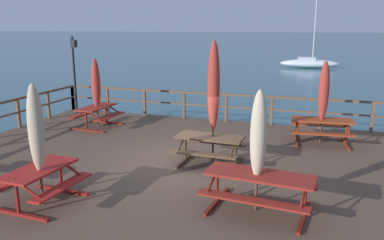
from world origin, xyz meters
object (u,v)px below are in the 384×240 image
Objects in this scene: picnic_table_back_left at (210,144)px; picnic_table_front_right at (322,126)px; lamp_post_hooked at (74,63)px; patio_umbrella_short_back at (324,92)px; sailboat_distant at (309,63)px; patio_umbrella_short_front at (36,129)px; patio_umbrella_tall_back_left at (258,135)px; picnic_table_mid_left at (40,178)px; picnic_table_mid_centre at (97,112)px; patio_umbrella_tall_mid_left at (96,84)px; patio_umbrella_tall_front at (214,87)px; picnic_table_mid_right at (259,184)px.

picnic_table_back_left and picnic_table_front_right have the same top height.
picnic_table_back_left is at bearing -30.96° from lamp_post_hooked.
patio_umbrella_short_back is 30.81m from sailboat_distant.
patio_umbrella_short_front is 4.35m from patio_umbrella_tall_back_left.
picnic_table_front_right is 8.38m from picnic_table_mid_left.
picnic_table_mid_left is (2.31, -5.92, -0.00)m from picnic_table_mid_centre.
patio_umbrella_tall_back_left reaches higher than picnic_table_mid_left.
patio_umbrella_short_front is (2.35, -5.99, 0.02)m from patio_umbrella_tall_mid_left.
picnic_table_back_left is at bearing -26.87° from picnic_table_mid_centre.
picnic_table_front_right is at bearing 3.19° from picnic_table_mid_centre.
patio_umbrella_tall_front is 1.27× the size of patio_umbrella_short_back.
picnic_table_mid_left is at bearing -130.65° from patio_umbrella_short_back.
picnic_table_mid_right is (6.64, -4.85, 0.02)m from picnic_table_mid_centre.
sailboat_distant is at bearing 83.75° from picnic_table_mid_left.
patio_umbrella_short_back is 1.05× the size of patio_umbrella_tall_back_left.
patio_umbrella_short_front reaches higher than patio_umbrella_tall_back_left.
patio_umbrella_short_front is at bearing -165.00° from patio_umbrella_tall_back_left.
lamp_post_hooked is at bearing 119.62° from patio_umbrella_short_front.
picnic_table_mid_right is at bearing -36.11° from picnic_table_mid_centre.
patio_umbrella_tall_mid_left is (-7.74, -0.42, 1.02)m from picnic_table_front_right.
patio_umbrella_tall_mid_left reaches higher than picnic_table_mid_centre.
picnic_table_front_right is at bearing -87.38° from sailboat_distant.
picnic_table_back_left is at bearing -92.35° from sailboat_distant.
picnic_table_back_left is 0.73× the size of patio_umbrella_tall_back_left.
patio_umbrella_tall_front is 1.02× the size of lamp_post_hooked.
picnic_table_back_left is 0.56× the size of lamp_post_hooked.
picnic_table_mid_right is 0.29× the size of sailboat_distant.
picnic_table_front_right is at bearing 77.91° from picnic_table_mid_right.
patio_umbrella_tall_front is at bearing -92.25° from sailboat_distant.
patio_umbrella_tall_front is (-2.73, -2.89, 1.51)m from picnic_table_front_right.
sailboat_distant is (-1.41, 30.72, -0.72)m from picnic_table_front_right.
patio_umbrella_short_back is at bearing 78.06° from picnic_table_mid_right.
picnic_table_mid_right is at bearing -36.30° from patio_umbrella_tall_mid_left.
patio_umbrella_tall_back_left is (-1.19, -5.29, 1.00)m from picnic_table_front_right.
picnic_table_mid_centre is 1.03m from patio_umbrella_tall_mid_left.
picnic_table_front_right is at bearing 49.30° from picnic_table_mid_left.
sailboat_distant is at bearing 78.51° from patio_umbrella_tall_mid_left.
sailboat_distant is at bearing 83.88° from patio_umbrella_short_front.
patio_umbrella_short_back is at bearing -7.06° from lamp_post_hooked.
sailboat_distant reaches higher than patio_umbrella_tall_back_left.
picnic_table_back_left is 4.33m from picnic_table_mid_left.
patio_umbrella_tall_front reaches higher than patio_umbrella_tall_mid_left.
lamp_post_hooked reaches higher than picnic_table_mid_centre.
patio_umbrella_tall_mid_left is 31.83m from sailboat_distant.
picnic_table_back_left is at bearing -133.27° from patio_umbrella_short_back.
lamp_post_hooked is at bearing 119.36° from picnic_table_mid_left.
patio_umbrella_tall_front is 5.61m from patio_umbrella_tall_mid_left.
picnic_table_mid_right is 36.01m from sailboat_distant.
picnic_table_mid_left and picnic_table_mid_right have the same top height.
patio_umbrella_tall_mid_left is at bearing -176.86° from picnic_table_front_right.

